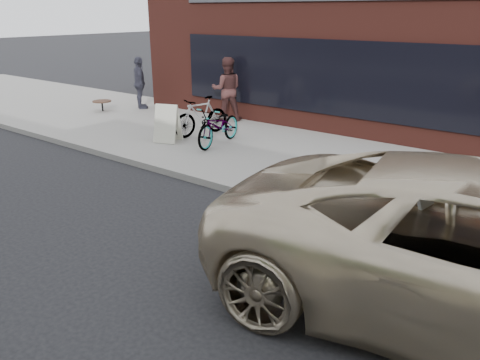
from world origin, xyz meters
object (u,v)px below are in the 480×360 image
at_px(cafe_table, 102,102).
at_px(cafe_patron_right, 140,83).
at_px(cafe_patron_left, 227,89).
at_px(sandwich_sign, 167,123).
at_px(bicycle_rear, 201,116).
at_px(motorcycle, 362,236).
at_px(bicycle_front, 219,126).

height_order(cafe_table, cafe_patron_right, cafe_patron_right).
bearing_deg(cafe_patron_left, cafe_table, -20.13).
height_order(sandwich_sign, cafe_table, sandwich_sign).
xyz_separation_m(bicycle_rear, cafe_table, (-4.89, 0.38, -0.20)).
relative_size(cafe_table, cafe_patron_left, 0.32).
relative_size(cafe_table, cafe_patron_right, 0.35).
xyz_separation_m(motorcycle, bicycle_rear, (-6.46, 4.04, 0.06)).
xyz_separation_m(motorcycle, cafe_table, (-11.35, 4.42, -0.13)).
distance_m(bicycle_front, cafe_patron_right, 5.59).
height_order(sandwich_sign, cafe_patron_right, cafe_patron_right).
relative_size(bicycle_front, cafe_patron_left, 0.97).
height_order(motorcycle, bicycle_front, motorcycle).
xyz_separation_m(bicycle_front, sandwich_sign, (-1.28, -0.58, -0.00)).
relative_size(bicycle_rear, cafe_patron_left, 0.90).
bearing_deg(cafe_table, bicycle_rear, -4.45).
bearing_deg(bicycle_front, cafe_patron_left, 116.27).
bearing_deg(cafe_patron_right, sandwich_sign, -179.84).
bearing_deg(bicycle_rear, cafe_patron_right, 172.60).
relative_size(bicycle_rear, cafe_table, 2.78).
height_order(bicycle_front, cafe_patron_left, cafe_patron_left).
xyz_separation_m(cafe_table, cafe_patron_left, (4.29, 1.51, 0.64)).
xyz_separation_m(cafe_patron_left, cafe_patron_right, (-3.60, -0.37, -0.08)).
distance_m(sandwich_sign, cafe_patron_left, 2.98).
bearing_deg(sandwich_sign, cafe_table, 143.37).
bearing_deg(cafe_table, sandwich_sign, -16.93).
bearing_deg(sandwich_sign, bicycle_front, 4.63).
xyz_separation_m(bicycle_front, cafe_patron_left, (-1.62, 2.34, 0.48)).
bearing_deg(bicycle_front, cafe_patron_right, 150.89).
xyz_separation_m(motorcycle, cafe_patron_right, (-10.66, 5.55, 0.43)).
relative_size(bicycle_front, cafe_patron_right, 1.06).
relative_size(bicycle_front, cafe_table, 3.00).
height_order(sandwich_sign, cafe_patron_left, cafe_patron_left).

